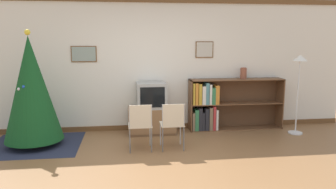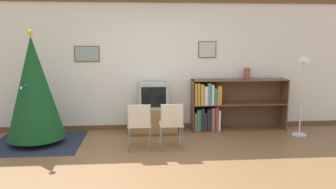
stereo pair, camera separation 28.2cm
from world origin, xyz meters
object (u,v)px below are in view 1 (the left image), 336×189
object	(u,v)px
tv_console	(152,120)
folding_chair_left	(140,124)
christmas_tree	(31,89)
standing_lamp	(299,73)
television	(151,95)
folding_chair_right	(173,123)
bookshelf	(218,105)
vase	(243,73)

from	to	relation	value
tv_console	folding_chair_left	world-z (taller)	folding_chair_left
christmas_tree	standing_lamp	bearing A→B (deg)	1.06
christmas_tree	television	size ratio (longest dim) A/B	3.54
tv_console	folding_chair_right	size ratio (longest dim) A/B	1.14
tv_console	bookshelf	bearing A→B (deg)	4.07
christmas_tree	folding_chair_right	world-z (taller)	christmas_tree
bookshelf	vase	size ratio (longest dim) A/B	8.48
christmas_tree	bookshelf	distance (m)	3.62
bookshelf	tv_console	bearing A→B (deg)	-175.93
folding_chair_left	folding_chair_right	xyz separation A→B (m)	(0.55, 0.00, 0.00)
tv_console	vase	world-z (taller)	vase
tv_console	christmas_tree	bearing A→B (deg)	-166.81
christmas_tree	bookshelf	world-z (taller)	christmas_tree
vase	standing_lamp	size ratio (longest dim) A/B	0.15
folding_chair_right	standing_lamp	xyz separation A→B (m)	(2.60, 0.65, 0.74)
vase	standing_lamp	world-z (taller)	standing_lamp
folding_chair_left	standing_lamp	bearing A→B (deg)	11.63
christmas_tree	television	world-z (taller)	christmas_tree
bookshelf	television	bearing A→B (deg)	-175.82
tv_console	vase	xyz separation A→B (m)	(1.94, 0.14, 0.92)
television	vase	bearing A→B (deg)	4.34
christmas_tree	folding_chair_left	xyz separation A→B (m)	(1.87, -0.56, -0.55)
television	standing_lamp	size ratio (longest dim) A/B	0.36
bookshelf	folding_chair_left	bearing A→B (deg)	-145.27
folding_chair_right	vase	size ratio (longest dim) A/B	3.52
christmas_tree	standing_lamp	world-z (taller)	christmas_tree
christmas_tree	vase	xyz separation A→B (m)	(4.08, 0.65, 0.16)
television	christmas_tree	bearing A→B (deg)	-166.88
christmas_tree	bookshelf	bearing A→B (deg)	9.65
tv_console	folding_chair_left	xyz separation A→B (m)	(-0.27, -1.06, 0.21)
folding_chair_left	standing_lamp	world-z (taller)	standing_lamp
tv_console	standing_lamp	size ratio (longest dim) A/B	0.59
television	standing_lamp	distance (m)	2.93
tv_console	vase	distance (m)	2.15
television	folding_chair_left	bearing A→B (deg)	-104.58
folding_chair_right	vase	bearing A→B (deg)	35.78
standing_lamp	tv_console	bearing A→B (deg)	171.89
tv_console	bookshelf	xyz separation A→B (m)	(1.39, 0.10, 0.25)
standing_lamp	bookshelf	bearing A→B (deg)	161.02
tv_console	bookshelf	world-z (taller)	bookshelf
vase	folding_chair_left	bearing A→B (deg)	-151.53
tv_console	bookshelf	distance (m)	1.42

